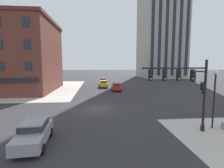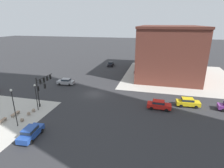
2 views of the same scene
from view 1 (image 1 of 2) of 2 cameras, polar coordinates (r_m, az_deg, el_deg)
The scene contains 8 objects.
ground_plane at distance 21.69m, azimuth -5.07°, elevation -8.23°, with size 320.00×320.00×0.00m, color #2D2D30.
sidewalk_far_corner at distance 45.90m, azimuth -31.05°, elevation -1.31°, with size 32.00×32.00×0.02m, color #B7B2A8.
traffic_signal_main at distance 15.07m, azimuth 24.40°, elevation -0.13°, with size 5.45×2.09×5.92m.
street_lamp_corner_near at distance 16.85m, azimuth 31.38°, elevation -2.33°, with size 0.36×0.36×5.06m.
car_main_northbound_near at distance 13.21m, azimuth -24.86°, elevation -14.46°, with size 2.14×4.52×1.68m.
car_main_northbound_far at distance 48.55m, azimuth -3.03°, elevation 1.09°, with size 2.16×4.53×1.68m.
car_main_southbound_far at distance 41.17m, azimuth -2.97°, elevation 0.11°, with size 2.10×4.50×1.68m.
car_cross_eastbound at distance 35.95m, azimuth 1.47°, elevation -0.82°, with size 1.99×4.45×1.68m.
Camera 1 is at (-0.05, -20.97, 5.52)m, focal length 27.02 mm.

